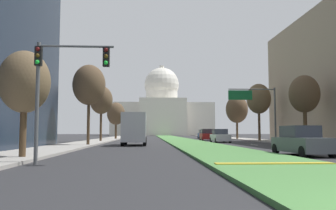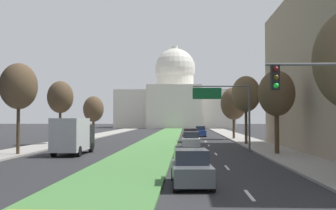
{
  "view_description": "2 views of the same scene",
  "coord_description": "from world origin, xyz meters",
  "px_view_note": "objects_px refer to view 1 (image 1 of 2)",
  "views": [
    {
      "loc": [
        -4.81,
        -4.66,
        1.37
      ],
      "look_at": [
        -1.86,
        49.22,
        5.58
      ],
      "focal_mm": 36.77,
      "sensor_mm": 36.0,
      "label": 1
    },
    {
      "loc": [
        3.67,
        -4.51,
        3.25
      ],
      "look_at": [
        1.53,
        42.46,
        4.74
      ],
      "focal_mm": 42.71,
      "sensor_mm": 36.0,
      "label": 2
    }
  ],
  "objects_px": {
    "overhead_guide_sign": "(257,103)",
    "sedan_lead_stopped": "(301,142)",
    "box_truck_delivery": "(135,129)",
    "sedan_midblock": "(220,136)",
    "sedan_distant": "(207,135)",
    "street_tree_left_mid": "(89,85)",
    "street_tree_left_distant": "(116,114)",
    "street_tree_left_near": "(25,83)",
    "street_tree_right_far": "(259,99)",
    "capitol_building": "(162,112)",
    "sedan_far_horizon": "(203,134)",
    "street_tree_left_far": "(101,100)",
    "traffic_light_near_left": "(58,75)",
    "street_tree_right_mid": "(304,94)",
    "street_tree_right_distant": "(237,109)"
  },
  "relations": [
    {
      "from": "street_tree_right_distant",
      "to": "box_truck_delivery",
      "type": "bearing_deg",
      "value": -123.9
    },
    {
      "from": "traffic_light_near_left",
      "to": "street_tree_right_far",
      "type": "distance_m",
      "value": 38.56
    },
    {
      "from": "sedan_midblock",
      "to": "sedan_distant",
      "type": "xyz_separation_m",
      "value": [
        0.03,
        10.16,
        0.04
      ]
    },
    {
      "from": "street_tree_right_far",
      "to": "box_truck_delivery",
      "type": "height_order",
      "value": "street_tree_right_far"
    },
    {
      "from": "street_tree_left_mid",
      "to": "street_tree_left_distant",
      "type": "bearing_deg",
      "value": 90.03
    },
    {
      "from": "street_tree_right_far",
      "to": "sedan_distant",
      "type": "relative_size",
      "value": 1.97
    },
    {
      "from": "sedan_far_horizon",
      "to": "sedan_distant",
      "type": "bearing_deg",
      "value": -97.03
    },
    {
      "from": "street_tree_left_mid",
      "to": "street_tree_left_distant",
      "type": "distance_m",
      "value": 27.79
    },
    {
      "from": "capitol_building",
      "to": "street_tree_left_distant",
      "type": "height_order",
      "value": "capitol_building"
    },
    {
      "from": "street_tree_left_near",
      "to": "street_tree_left_mid",
      "type": "xyz_separation_m",
      "value": [
        0.34,
        16.31,
        2.09
      ]
    },
    {
      "from": "street_tree_left_far",
      "to": "street_tree_right_far",
      "type": "bearing_deg",
      "value": 2.1
    },
    {
      "from": "street_tree_left_mid",
      "to": "overhead_guide_sign",
      "type": "bearing_deg",
      "value": 16.02
    },
    {
      "from": "street_tree_right_far",
      "to": "street_tree_left_distant",
      "type": "height_order",
      "value": "street_tree_right_far"
    },
    {
      "from": "traffic_light_near_left",
      "to": "box_truck_delivery",
      "type": "xyz_separation_m",
      "value": [
        2.43,
        20.12,
        -2.12
      ]
    },
    {
      "from": "street_tree_right_far",
      "to": "sedan_far_horizon",
      "type": "height_order",
      "value": "street_tree_right_far"
    },
    {
      "from": "street_tree_left_far",
      "to": "sedan_distant",
      "type": "bearing_deg",
      "value": 22.44
    },
    {
      "from": "sedan_distant",
      "to": "box_truck_delivery",
      "type": "bearing_deg",
      "value": -119.34
    },
    {
      "from": "street_tree_right_mid",
      "to": "sedan_lead_stopped",
      "type": "relative_size",
      "value": 1.69
    },
    {
      "from": "street_tree_left_near",
      "to": "street_tree_left_distant",
      "type": "xyz_separation_m",
      "value": [
        0.33,
        44.07,
        0.73
      ]
    },
    {
      "from": "street_tree_right_far",
      "to": "street_tree_left_distant",
      "type": "relative_size",
      "value": 1.25
    },
    {
      "from": "overhead_guide_sign",
      "to": "street_tree_left_mid",
      "type": "distance_m",
      "value": 19.17
    },
    {
      "from": "overhead_guide_sign",
      "to": "sedan_distant",
      "type": "distance_m",
      "value": 15.5
    },
    {
      "from": "traffic_light_near_left",
      "to": "sedan_far_horizon",
      "type": "bearing_deg",
      "value": 74.7
    },
    {
      "from": "street_tree_right_mid",
      "to": "street_tree_left_distant",
      "type": "relative_size",
      "value": 1.12
    },
    {
      "from": "overhead_guide_sign",
      "to": "box_truck_delivery",
      "type": "xyz_separation_m",
      "value": [
        -13.97,
        -4.08,
        -2.97
      ]
    },
    {
      "from": "sedan_far_horizon",
      "to": "street_tree_right_far",
      "type": "bearing_deg",
      "value": -77.55
    },
    {
      "from": "sedan_lead_stopped",
      "to": "box_truck_delivery",
      "type": "distance_m",
      "value": 18.6
    },
    {
      "from": "street_tree_left_mid",
      "to": "traffic_light_near_left",
      "type": "bearing_deg",
      "value": -84.02
    },
    {
      "from": "overhead_guide_sign",
      "to": "sedan_distant",
      "type": "xyz_separation_m",
      "value": [
        -3.46,
        14.62,
        -3.81
      ]
    },
    {
      "from": "capitol_building",
      "to": "traffic_light_near_left",
      "type": "distance_m",
      "value": 116.87
    },
    {
      "from": "box_truck_delivery",
      "to": "overhead_guide_sign",
      "type": "bearing_deg",
      "value": 16.29
    },
    {
      "from": "street_tree_left_far",
      "to": "street_tree_right_far",
      "type": "xyz_separation_m",
      "value": [
        22.15,
        0.81,
        0.36
      ]
    },
    {
      "from": "traffic_light_near_left",
      "to": "street_tree_right_far",
      "type": "bearing_deg",
      "value": 59.57
    },
    {
      "from": "street_tree_right_mid",
      "to": "sedan_midblock",
      "type": "relative_size",
      "value": 1.67
    },
    {
      "from": "street_tree_left_distant",
      "to": "street_tree_right_distant",
      "type": "relative_size",
      "value": 0.84
    },
    {
      "from": "street_tree_left_near",
      "to": "street_tree_right_far",
      "type": "bearing_deg",
      "value": 54.49
    },
    {
      "from": "street_tree_left_mid",
      "to": "street_tree_right_distant",
      "type": "height_order",
      "value": "street_tree_left_mid"
    },
    {
      "from": "sedan_distant",
      "to": "sedan_lead_stopped",
      "type": "bearing_deg",
      "value": -90.53
    },
    {
      "from": "overhead_guide_sign",
      "to": "street_tree_right_mid",
      "type": "relative_size",
      "value": 0.88
    },
    {
      "from": "street_tree_right_distant",
      "to": "sedan_lead_stopped",
      "type": "height_order",
      "value": "street_tree_right_distant"
    },
    {
      "from": "sedan_lead_stopped",
      "to": "street_tree_left_far",
      "type": "bearing_deg",
      "value": 118.79
    },
    {
      "from": "street_tree_right_mid",
      "to": "street_tree_left_distant",
      "type": "bearing_deg",
      "value": 130.27
    },
    {
      "from": "sedan_lead_stopped",
      "to": "box_truck_delivery",
      "type": "height_order",
      "value": "box_truck_delivery"
    },
    {
      "from": "sedan_lead_stopped",
      "to": "box_truck_delivery",
      "type": "xyz_separation_m",
      "value": [
        -10.19,
        15.53,
        0.87
      ]
    },
    {
      "from": "street_tree_left_far",
      "to": "traffic_light_near_left",
      "type": "bearing_deg",
      "value": -85.32
    },
    {
      "from": "capitol_building",
      "to": "street_tree_left_far",
      "type": "bearing_deg",
      "value": -97.7
    },
    {
      "from": "street_tree_right_far",
      "to": "sedan_far_horizon",
      "type": "bearing_deg",
      "value": 102.45
    },
    {
      "from": "street_tree_left_near",
      "to": "box_truck_delivery",
      "type": "relative_size",
      "value": 0.85
    },
    {
      "from": "street_tree_left_near",
      "to": "street_tree_left_mid",
      "type": "bearing_deg",
      "value": 88.81
    },
    {
      "from": "overhead_guide_sign",
      "to": "sedan_lead_stopped",
      "type": "xyz_separation_m",
      "value": [
        -3.78,
        -19.61,
        -3.84
      ]
    }
  ]
}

